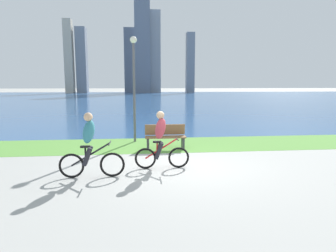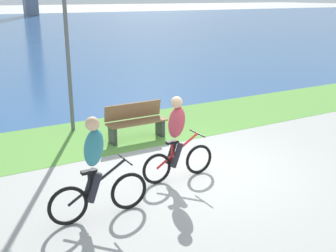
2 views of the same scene
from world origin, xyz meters
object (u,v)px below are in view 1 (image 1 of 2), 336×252
(cyclist_lead, at_px, (161,140))
(lamppost_tall, at_px, (134,75))
(bench_near_path, at_px, (165,137))
(cyclist_trailing, at_px, (90,146))

(cyclist_lead, height_order, lamppost_tall, lamppost_tall)
(cyclist_lead, xyz_separation_m, bench_near_path, (0.36, 2.55, -0.38))
(cyclist_trailing, bearing_deg, bench_near_path, 55.04)
(cyclist_lead, bearing_deg, bench_near_path, 81.95)
(lamppost_tall, bearing_deg, cyclist_lead, -79.00)
(cyclist_lead, bearing_deg, lamppost_tall, 101.00)
(lamppost_tall, bearing_deg, bench_near_path, -52.06)
(cyclist_trailing, height_order, lamppost_tall, lamppost_tall)
(cyclist_lead, distance_m, cyclist_trailing, 1.97)
(cyclist_lead, height_order, cyclist_trailing, cyclist_trailing)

